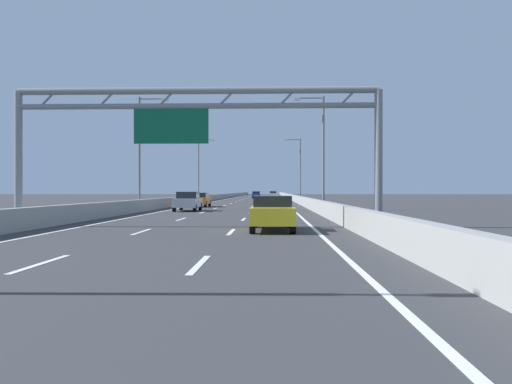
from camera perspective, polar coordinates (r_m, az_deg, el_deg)
name	(u,v)px	position (r m, az deg, el deg)	size (l,w,h in m)	color
ground_plane	(254,199)	(99.05, -0.21, -0.79)	(260.00, 260.00, 0.00)	#38383A
lane_dash_left_1	(41,264)	(12.72, -22.71, -7.34)	(0.16, 3.00, 0.01)	white
lane_dash_left_2	(142,232)	(21.20, -12.54, -4.32)	(0.16, 3.00, 0.01)	white
lane_dash_left_3	(181,219)	(29.98, -8.28, -3.00)	(0.16, 3.00, 0.01)	white
lane_dash_left_4	(202,213)	(38.86, -5.96, -2.27)	(0.16, 3.00, 0.01)	white
lane_dash_left_5	(215,208)	(47.79, -4.51, -1.81)	(0.16, 3.00, 0.01)	white
lane_dash_left_6	(224,205)	(56.74, -3.51, -1.50)	(0.16, 3.00, 0.01)	white
lane_dash_left_7	(231,203)	(65.70, -2.79, -1.27)	(0.16, 3.00, 0.01)	white
lane_dash_left_8	(236,202)	(74.68, -2.24, -1.10)	(0.16, 3.00, 0.01)	white
lane_dash_left_9	(240,201)	(83.66, -1.81, -0.96)	(0.16, 3.00, 0.01)	white
lane_dash_left_10	(243,200)	(92.64, -1.46, -0.85)	(0.16, 3.00, 0.01)	white
lane_dash_left_11	(245,199)	(101.62, -1.18, -0.76)	(0.16, 3.00, 0.01)	white
lane_dash_left_12	(248,198)	(110.61, -0.94, -0.68)	(0.16, 3.00, 0.01)	white
lane_dash_left_13	(249,198)	(119.60, -0.73, -0.62)	(0.16, 3.00, 0.01)	white
lane_dash_left_14	(251,197)	(128.59, -0.56, -0.56)	(0.16, 3.00, 0.01)	white
lane_dash_left_15	(252,197)	(137.58, -0.40, -0.51)	(0.16, 3.00, 0.01)	white
lane_dash_left_16	(254,196)	(146.58, -0.27, -0.47)	(0.16, 3.00, 0.01)	white
lane_dash_left_17	(255,196)	(155.57, -0.15, -0.43)	(0.16, 3.00, 0.01)	white
lane_dash_right_1	(199,264)	(11.71, -6.29, -7.98)	(0.16, 3.00, 0.01)	white
lane_dash_right_2	(231,232)	(20.61, -2.77, -4.45)	(0.16, 3.00, 0.01)	white
lane_dash_right_3	(244,219)	(29.57, -1.39, -3.04)	(0.16, 3.00, 0.01)	white
lane_dash_right_4	(250,213)	(38.55, -0.65, -2.29)	(0.16, 3.00, 0.01)	white
lane_dash_right_5	(254,208)	(47.53, -0.19, -1.82)	(0.16, 3.00, 0.01)	white
lane_dash_right_6	(257,206)	(56.52, 0.12, -1.51)	(0.16, 3.00, 0.01)	white
lane_dash_right_7	(259,203)	(65.52, 0.35, -1.28)	(0.16, 3.00, 0.01)	white
lane_dash_right_8	(261,202)	(74.51, 0.52, -1.10)	(0.16, 3.00, 0.01)	white
lane_dash_right_9	(262,201)	(83.51, 0.66, -0.96)	(0.16, 3.00, 0.01)	white
lane_dash_right_10	(263,200)	(92.50, 0.76, -0.85)	(0.16, 3.00, 0.01)	white
lane_dash_right_11	(264,199)	(101.50, 0.85, -0.76)	(0.16, 3.00, 0.01)	white
lane_dash_right_12	(264,198)	(110.50, 0.93, -0.68)	(0.16, 3.00, 0.01)	white
lane_dash_right_13	(265,198)	(119.50, 0.99, -0.62)	(0.16, 3.00, 0.01)	white
lane_dash_right_14	(265,197)	(128.50, 1.05, -0.56)	(0.16, 3.00, 0.01)	white
lane_dash_right_15	(266,197)	(137.49, 1.09, -0.51)	(0.16, 3.00, 0.01)	white
lane_dash_right_16	(266,196)	(146.49, 1.14, -0.47)	(0.16, 3.00, 0.01)	white
lane_dash_right_17	(267,196)	(155.49, 1.17, -0.43)	(0.16, 3.00, 0.01)	white
edge_line_left	(221,200)	(87.42, -3.92, -0.91)	(0.16, 176.00, 0.01)	white
edge_line_right	(283,200)	(87.01, 2.97, -0.92)	(0.16, 176.00, 0.01)	white
barrier_left	(223,196)	(109.47, -3.64, -0.45)	(0.45, 220.00, 0.95)	#9E9E99
barrier_right	(288,196)	(109.04, 3.60, -0.45)	(0.45, 220.00, 0.95)	#9E9E99
sign_gantry	(193,120)	(23.75, -6.97, 7.90)	(16.79, 0.36, 6.36)	gray
streetlamp_left_mid	(142,146)	(44.34, -12.50, 5.00)	(2.58, 0.28, 9.50)	slate
streetlamp_right_mid	(321,145)	(43.17, 7.16, 5.13)	(2.58, 0.28, 9.50)	slate
streetlamp_left_far	(200,166)	(78.43, -6.22, 2.90)	(2.58, 0.28, 9.50)	slate
streetlamp_right_far	(299,166)	(77.78, 4.75, 2.93)	(2.58, 0.28, 9.50)	slate
blue_car	(256,195)	(108.74, 0.03, -0.31)	(1.73, 4.41, 1.47)	#2347AD
yellow_car	(273,213)	(21.46, 1.85, -2.29)	(1.77, 4.49, 1.44)	yellow
orange_car	(200,200)	(52.20, -6.22, -0.83)	(1.72, 4.48, 1.44)	orange
white_car	(273,194)	(121.86, 1.90, -0.25)	(1.74, 4.32, 1.49)	silver
silver_car	(188,201)	(41.90, -7.56, -1.03)	(1.82, 4.19, 1.56)	#A8ADB2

